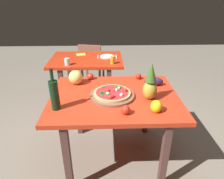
{
  "coord_description": "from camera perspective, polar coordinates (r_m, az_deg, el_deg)",
  "views": [
    {
      "loc": [
        -0.08,
        -1.73,
        1.7
      ],
      "look_at": [
        -0.02,
        0.03,
        0.83
      ],
      "focal_mm": 32.34,
      "sensor_mm": 36.0,
      "label": 1
    }
  ],
  "objects": [
    {
      "name": "pizza_board",
      "position": [
        1.94,
        0.05,
        -1.65
      ],
      "size": [
        0.42,
        0.42,
        0.02
      ],
      "primitive_type": "cylinder",
      "color": "brown",
      "rests_on": "display_table"
    },
    {
      "name": "wine_bottle",
      "position": [
        1.75,
        -15.97,
        -1.31
      ],
      "size": [
        0.08,
        0.08,
        0.37
      ],
      "color": "black",
      "rests_on": "display_table"
    },
    {
      "name": "tomato_by_bottle",
      "position": [
        2.32,
        -6.11,
        3.75
      ],
      "size": [
        0.07,
        0.07,
        0.07
      ],
      "primitive_type": "sphere",
      "color": "red",
      "rests_on": "display_table"
    },
    {
      "name": "display_table",
      "position": [
        2.01,
        0.65,
        -3.93
      ],
      "size": [
        1.24,
        0.95,
        0.78
      ],
      "color": "#533430",
      "rests_on": "ground_plane"
    },
    {
      "name": "tomato_at_corner",
      "position": [
        1.67,
        3.87,
        -5.76
      ],
      "size": [
        0.08,
        0.08,
        0.08
      ],
      "primitive_type": "sphere",
      "color": "red",
      "rests_on": "display_table"
    },
    {
      "name": "drinking_glass_juice",
      "position": [
        2.8,
        0.13,
        8.29
      ],
      "size": [
        0.06,
        0.06,
        0.1
      ],
      "primitive_type": "cylinder",
      "color": "orange",
      "rests_on": "background_table"
    },
    {
      "name": "napkin_folded",
      "position": [
        3.26,
        -8.78,
        9.76
      ],
      "size": [
        0.16,
        0.15,
        0.01
      ],
      "primitive_type": "cube",
      "rotation": [
        0.0,
        0.0,
        0.22
      ],
      "color": "yellow",
      "rests_on": "background_table"
    },
    {
      "name": "tomato_beside_pepper",
      "position": [
        2.33,
        7.5,
        3.69
      ],
      "size": [
        0.06,
        0.06,
        0.06
      ],
      "primitive_type": "sphere",
      "color": "red",
      "rests_on": "display_table"
    },
    {
      "name": "melon",
      "position": [
        2.21,
        -10.23,
        3.42
      ],
      "size": [
        0.15,
        0.15,
        0.15
      ],
      "primitive_type": "sphere",
      "color": "#E9D469",
      "rests_on": "display_table"
    },
    {
      "name": "knife_utensil",
      "position": [
        3.12,
        1.24,
        9.29
      ],
      "size": [
        0.02,
        0.18,
        0.01
      ],
      "primitive_type": "cube",
      "rotation": [
        0.0,
        0.0,
        -0.05
      ],
      "color": "silver",
      "rests_on": "background_table"
    },
    {
      "name": "background_table",
      "position": [
        3.1,
        -7.15,
        6.69
      ],
      "size": [
        1.07,
        0.77,
        0.78
      ],
      "color": "#533430",
      "rests_on": "ground_plane"
    },
    {
      "name": "bell_pepper",
      "position": [
        1.73,
        12.41,
        -4.71
      ],
      "size": [
        0.1,
        0.1,
        0.11
      ],
      "primitive_type": "ellipsoid",
      "color": "yellow",
      "rests_on": "display_table"
    },
    {
      "name": "dinner_plate",
      "position": [
        3.11,
        -1.37,
        9.33
      ],
      "size": [
        0.22,
        0.22,
        0.02
      ],
      "primitive_type": "cylinder",
      "color": "white",
      "rests_on": "background_table"
    },
    {
      "name": "pineapple_left",
      "position": [
        1.87,
        10.79,
        1.68
      ],
      "size": [
        0.13,
        0.13,
        0.35
      ],
      "color": "#AC9731",
      "rests_on": "display_table"
    },
    {
      "name": "dining_chair",
      "position": [
        3.73,
        -5.75,
        7.32
      ],
      "size": [
        0.47,
        0.47,
        0.85
      ],
      "rotation": [
        0.0,
        0.0,
        2.95
      ],
      "color": "brown",
      "rests_on": "ground_plane"
    },
    {
      "name": "eggplant",
      "position": [
        2.2,
        11.71,
        2.3
      ],
      "size": [
        0.21,
        0.11,
        0.09
      ],
      "primitive_type": "ellipsoid",
      "rotation": [
        0.0,
        0.0,
        3.02
      ],
      "color": "#3B1D44",
      "rests_on": "display_table"
    },
    {
      "name": "drinking_glass_water",
      "position": [
        2.82,
        -12.6,
        7.68
      ],
      "size": [
        0.07,
        0.07,
        0.09
      ],
      "primitive_type": "cylinder",
      "color": "silver",
      "rests_on": "background_table"
    },
    {
      "name": "fork_utensil",
      "position": [
        3.12,
        -3.98,
        9.22
      ],
      "size": [
        0.02,
        0.18,
        0.01
      ],
      "primitive_type": "cube",
      "rotation": [
        0.0,
        0.0,
        0.02
      ],
      "color": "silver",
      "rests_on": "background_table"
    },
    {
      "name": "ground_plane",
      "position": [
        2.43,
        0.57,
        -17.98
      ],
      "size": [
        10.0,
        10.0,
        0.0
      ],
      "primitive_type": "plane",
      "color": "gray"
    },
    {
      "name": "pizza",
      "position": [
        1.92,
        0.14,
        -0.96
      ],
      "size": [
        0.35,
        0.35,
        0.06
      ],
      "color": "tan",
      "rests_on": "pizza_board"
    }
  ]
}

